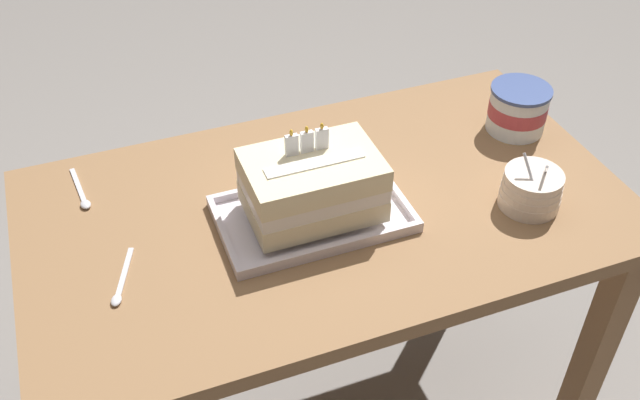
% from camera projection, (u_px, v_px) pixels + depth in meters
% --- Properties ---
extents(dining_table, '(1.22, 0.69, 0.72)m').
position_uv_depth(dining_table, '(327.00, 243.00, 1.54)').
color(dining_table, olive).
rests_on(dining_table, ground_plane).
extents(foil_tray, '(0.37, 0.23, 0.02)m').
position_uv_depth(foil_tray, '(313.00, 216.00, 1.44)').
color(foil_tray, silver).
rests_on(foil_tray, dining_table).
extents(birthday_cake, '(0.25, 0.17, 0.18)m').
position_uv_depth(birthday_cake, '(312.00, 185.00, 1.39)').
color(birthday_cake, beige).
rests_on(birthday_cake, foil_tray).
extents(bowl_stack, '(0.12, 0.12, 0.12)m').
position_uv_depth(bowl_stack, '(531.00, 190.00, 1.45)').
color(bowl_stack, silver).
rests_on(bowl_stack, dining_table).
extents(ice_cream_tub, '(0.14, 0.14, 0.11)m').
position_uv_depth(ice_cream_tub, '(518.00, 109.00, 1.64)').
color(ice_cream_tub, white).
rests_on(ice_cream_tub, dining_table).
extents(serving_spoon_near_tray, '(0.06, 0.14, 0.01)m').
position_uv_depth(serving_spoon_near_tray, '(120.00, 288.00, 1.29)').
color(serving_spoon_near_tray, silver).
rests_on(serving_spoon_near_tray, dining_table).
extents(serving_spoon_by_bowls, '(0.03, 0.15, 0.01)m').
position_uv_depth(serving_spoon_by_bowls, '(83.00, 197.00, 1.48)').
color(serving_spoon_by_bowls, silver).
rests_on(serving_spoon_by_bowls, dining_table).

